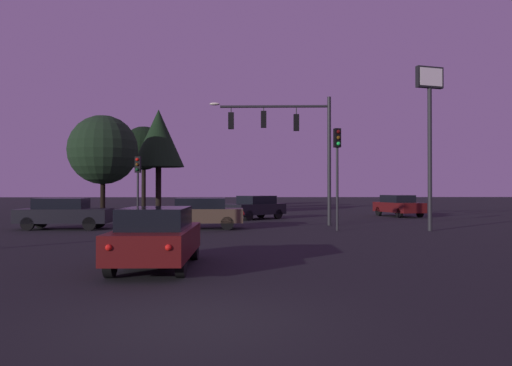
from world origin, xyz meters
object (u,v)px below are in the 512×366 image
store_sign_illuminated (430,112)px  tree_behind_sign (103,148)px  tree_right_cluster (103,150)px  tree_left_far (144,149)px  car_far_lane (398,205)px  traffic_signal_mast_arm (291,134)px  car_nearside_lane (157,236)px  traffic_light_corner_right (138,176)px  tree_center_horizon (159,139)px  traffic_light_corner_left (337,159)px  car_parked_lot (255,207)px  car_crossing_left (64,213)px  car_crossing_right (199,213)px

store_sign_illuminated → tree_behind_sign: (-22.05, 25.88, 0.24)m
tree_right_cluster → tree_behind_sign: bearing=104.8°
tree_left_far → car_far_lane: bearing=-22.0°
traffic_signal_mast_arm → tree_right_cluster: size_ratio=1.00×
tree_right_cluster → tree_left_far: bearing=82.4°
car_nearside_lane → tree_right_cluster: bearing=107.9°
traffic_light_corner_right → tree_center_horizon: bearing=92.7°
traffic_light_corner_right → store_sign_illuminated: size_ratio=0.49×
tree_behind_sign → store_sign_illuminated: bearing=-49.6°
car_far_lane → tree_right_cluster: (-20.56, -0.86, 3.82)m
tree_left_far → tree_center_horizon: size_ratio=0.90×
traffic_light_corner_left → tree_behind_sign: (-17.72, 25.61, 2.44)m
car_far_lane → tree_center_horizon: 18.50m
car_far_lane → tree_left_far: (-19.40, 7.85, 4.58)m
car_nearside_lane → car_parked_lot: same height
car_nearside_lane → tree_center_horizon: (-4.06, 26.50, 5.01)m
traffic_signal_mast_arm → store_sign_illuminated: size_ratio=0.90×
traffic_light_corner_left → car_crossing_left: traffic_light_corner_left is taller
tree_behind_sign → tree_left_far: bearing=-49.3°
traffic_signal_mast_arm → car_crossing_left: size_ratio=1.55×
car_nearside_lane → tree_center_horizon: tree_center_horizon is taller
traffic_signal_mast_arm → car_crossing_left: 12.32m
traffic_light_corner_right → car_far_lane: size_ratio=0.84×
tree_center_horizon → tree_left_far: bearing=113.6°
car_crossing_right → car_parked_lot: (3.06, 7.73, -0.00)m
tree_left_far → traffic_signal_mast_arm: bearing=-56.2°
traffic_light_corner_left → car_crossing_left: size_ratio=1.08×
car_crossing_left → car_far_lane: same height
tree_left_far → store_sign_illuminated: bearing=-49.7°
car_crossing_right → tree_behind_sign: 27.12m
traffic_light_corner_right → tree_center_horizon: size_ratio=0.47×
store_sign_illuminated → tree_right_cluster: store_sign_illuminated is taller
car_crossing_left → store_sign_illuminated: size_ratio=0.58×
car_parked_lot → store_sign_illuminated: 13.18m
car_nearside_lane → car_parked_lot: 20.46m
car_crossing_right → car_parked_lot: bearing=68.4°
car_crossing_left → car_far_lane: size_ratio=1.00×
car_parked_lot → store_sign_illuminated: (7.92, -9.38, 4.81)m
car_nearside_lane → store_sign_illuminated: 16.22m
traffic_light_corner_left → car_parked_lot: (-3.59, 9.10, -2.61)m
traffic_light_corner_right → tree_left_far: 15.50m
traffic_light_corner_left → car_crossing_right: size_ratio=1.06×
store_sign_illuminated → tree_center_horizon: (-15.13, 15.66, 0.20)m
car_parked_lot → car_crossing_right: bearing=-111.6°
car_crossing_left → store_sign_illuminated: store_sign_illuminated is taller
car_parked_lot → tree_left_far: tree_left_far is taller
car_crossing_left → tree_center_horizon: (2.43, 14.07, 5.01)m
car_crossing_left → car_nearside_lane: bearing=-62.4°
tree_behind_sign → tree_left_far: tree_behind_sign is taller
tree_left_far → tree_right_cluster: size_ratio=1.04×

